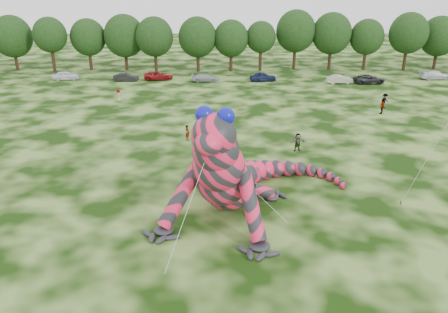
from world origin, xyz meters
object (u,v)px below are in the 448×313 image
at_px(spectator_2, 385,101).
at_px(tree_3, 51,45).
at_px(car_3, 205,78).
at_px(spectator_1, 205,124).
at_px(tree_8, 231,46).
at_px(tree_10, 295,40).
at_px(tree_4, 89,44).
at_px(tree_5, 125,42).
at_px(tree_14, 438,43).
at_px(car_6, 369,79).
at_px(tree_6, 155,45).
at_px(spectator_3, 382,106).
at_px(car_5, 340,79).
at_px(spectator_5, 298,142).
at_px(tree_7, 198,44).
at_px(car_2, 159,76).
at_px(tree_13, 407,42).
at_px(car_0, 66,76).
at_px(car_4, 263,77).
at_px(inflatable_gecko, 233,150).
at_px(tree_9, 261,46).
at_px(car_7, 435,75).
at_px(tree_12, 366,45).
at_px(spectator_0, 187,133).
at_px(spectator_4, 119,96).
at_px(car_1, 126,77).
at_px(tree_11, 331,41).

bearing_deg(spectator_2, tree_3, 121.52).
xyz_separation_m(car_3, spectator_1, (0.50, -25.59, 0.25)).
xyz_separation_m(tree_8, tree_10, (11.61, 1.59, 0.78)).
height_order(tree_4, tree_5, tree_5).
relative_size(tree_14, car_6, 1.95).
xyz_separation_m(tree_8, spectator_1, (-3.97, -34.46, -3.60)).
distance_m(tree_8, tree_10, 11.75).
distance_m(tree_6, spectator_3, 41.41).
xyz_separation_m(car_5, spectator_1, (-20.74, -23.72, 0.21)).
relative_size(tree_14, spectator_5, 5.44).
xyz_separation_m(tree_3, car_5, (48.27, -10.82, -4.05)).
bearing_deg(tree_7, car_6, -21.46).
bearing_deg(spectator_2, car_6, 47.19).
xyz_separation_m(car_6, spectator_5, (-16.51, -29.29, 0.19)).
relative_size(tree_3, car_2, 2.00).
bearing_deg(car_2, tree_14, -85.99).
distance_m(tree_13, car_5, 18.72).
xyz_separation_m(car_0, car_4, (32.11, -1.63, 0.01)).
distance_m(tree_10, spectator_5, 42.55).
xyz_separation_m(tree_5, spectator_5, (23.79, -41.64, -4.03)).
height_order(inflatable_gecko, tree_9, tree_9).
bearing_deg(car_5, spectator_2, -173.92).
height_order(car_3, car_4, car_4).
distance_m(tree_4, car_0, 9.87).
xyz_separation_m(car_5, car_6, (4.63, -0.16, 0.01)).
height_order(tree_9, car_7, tree_9).
bearing_deg(tree_12, spectator_2, -102.23).
bearing_deg(tree_8, spectator_0, -98.66).
bearing_deg(tree_14, tree_4, -179.99).
relative_size(car_0, car_5, 1.04).
xyz_separation_m(tree_5, tree_6, (5.57, -1.75, -0.15)).
relative_size(tree_10, spectator_4, 6.25).
bearing_deg(car_3, spectator_4, 136.05).
xyz_separation_m(tree_7, spectator_0, (0.21, -36.94, -3.91)).
distance_m(spectator_3, spectator_0, 24.75).
xyz_separation_m(tree_5, car_0, (-8.35, -8.64, -4.18)).
height_order(car_1, car_7, car_7).
height_order(tree_12, spectator_2, tree_12).
bearing_deg(spectator_2, tree_9, 85.84).
bearing_deg(tree_12, tree_11, 175.82).
bearing_deg(car_5, inflatable_gecko, 153.92).
bearing_deg(tree_14, tree_8, -177.36).
xyz_separation_m(car_7, spectator_4, (-49.03, -13.62, 0.12)).
height_order(tree_11, spectator_1, tree_11).
xyz_separation_m(tree_7, spectator_4, (-9.84, -21.29, -3.90)).
bearing_deg(car_0, tree_8, -85.24).
distance_m(spectator_3, spectator_5, 17.49).
height_order(tree_4, spectator_0, tree_4).
bearing_deg(tree_8, car_6, -26.99).
bearing_deg(tree_14, spectator_4, -156.50).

